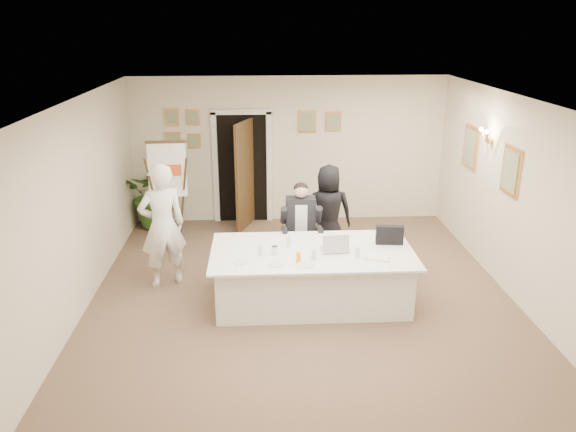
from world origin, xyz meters
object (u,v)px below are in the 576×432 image
Objects in this scene: conference_table at (312,276)px; standing_man at (163,226)px; flip_chart at (170,199)px; oj_glass at (298,257)px; seated_man at (301,227)px; laptop at (335,241)px; laptop_bag at (390,235)px; potted_palm at (158,193)px; paper_stack at (377,257)px; steel_jug at (275,250)px; standing_woman at (328,212)px.

standing_man is (-2.13, 0.65, 0.54)m from conference_table.
flip_chart is 14.14× the size of oj_glass.
flip_chart reaches higher than seated_man.
laptop is (0.38, -1.08, 0.19)m from seated_man.
oj_glass is (-0.21, -0.37, 0.45)m from conference_table.
laptop_bag is at bearing 147.81° from standing_man.
potted_palm is (-0.39, 0.98, -0.18)m from flip_chart.
steel_jug is (-1.35, 0.22, 0.04)m from paper_stack.
flip_chart is 1.38× the size of potted_palm.
flip_chart is 3.95m from laptop_bag.
oj_glass is at bearing -81.83° from seated_man.
conference_table is 0.62m from oj_glass.
flip_chart is 2.75m from standing_woman.
standing_man reaches higher than steel_jug.
seated_man reaches higher than potted_palm.
laptop is at bearing -161.01° from laptop_bag.
flip_chart reaches higher than conference_table.
steel_jug reaches higher than conference_table.
conference_table is 4.17m from potted_palm.
flip_chart is 1.17× the size of standing_woman.
flip_chart reaches higher than paper_stack.
potted_palm is at bearing 134.54° from paper_stack.
standing_woman is (2.54, 0.92, -0.15)m from standing_man.
steel_jug reaches higher than paper_stack.
flip_chart is 4.00m from paper_stack.
laptop reaches higher than steel_jug.
laptop_bag is (3.75, -3.04, 0.24)m from potted_palm.
laptop_bag is (0.80, 0.18, -0.01)m from laptop.
seated_man is 1.08× the size of potted_palm.
standing_man reaches higher than paper_stack.
standing_woman is at bearing 175.96° from standing_man.
laptop is at bearing -56.81° from seated_man.
seated_man is 4.40× the size of paper_stack.
flip_chart is (-2.25, 2.24, 0.46)m from conference_table.
seated_man reaches higher than laptop_bag.
seated_man is 3.34m from potted_palm.
laptop_bag is at bearing 60.35° from paper_stack.
potted_palm is at bearing 127.92° from laptop.
potted_palm reaches higher than oj_glass.
paper_stack is at bearing -43.28° from seated_man.
steel_jug is at bearing -178.22° from laptop.
flip_chart is at bearing -68.47° from potted_palm.
conference_table is at bearing 10.57° from steel_jug.
paper_stack is (0.91, -1.39, 0.07)m from seated_man.
steel_jug is at bearing 131.30° from standing_man.
conference_table is 7.36× the size of laptop.
standing_woman is 2.04m from oj_glass.
laptop_bag is (3.36, -2.06, 0.06)m from flip_chart.
seated_man is 1.26m from steel_jug.
standing_man reaches higher than potted_palm.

